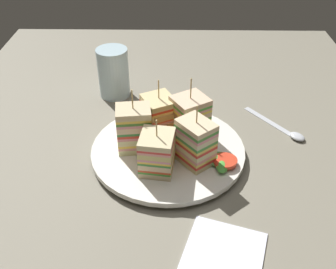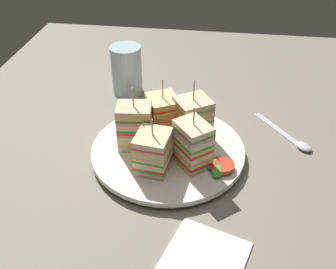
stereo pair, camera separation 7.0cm
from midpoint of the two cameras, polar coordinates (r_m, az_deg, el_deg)
The scene contains 12 objects.
ground_plane at distance 73.40cm, azimuth -2.73°, elevation -3.66°, with size 124.59×97.11×1.80cm, color slate.
plate at distance 72.15cm, azimuth -2.77°, elevation -2.46°, with size 28.30×28.30×1.76cm.
sandwich_wedge_0 at distance 66.09cm, azimuth 1.01°, elevation -1.28°, with size 7.66×7.44×11.53cm.
sandwich_wedge_1 at distance 72.88cm, azimuth 0.45°, elevation 2.57°, with size 7.93×8.11×12.00cm.
sandwich_wedge_2 at distance 74.38cm, azimuth -4.00°, elevation 2.88°, with size 7.89×7.58×10.95cm.
sandwich_wedge_3 at distance 69.60cm, azimuth -7.84°, elevation 0.65°, with size 5.46×6.63×12.20cm.
sandwich_wedge_4 at distance 65.21cm, azimuth -4.68°, elevation -2.77°, with size 6.79×6.24×10.07cm.
chip_pile at distance 71.23cm, azimuth -1.51°, elevation -1.34°, with size 6.01×6.61×1.71cm.
salad_garnish at distance 68.06cm, azimuth 4.65°, elevation -3.94°, with size 6.89×6.14×1.37cm.
spoon at distance 80.81cm, azimuth 14.71°, elevation 0.41°, with size 13.42×10.80×1.00cm.
napkin at distance 56.91cm, azimuth 4.37°, elevation -17.77°, with size 12.63×10.95×0.50cm, color white.
drinking_glass at distance 90.06cm, azimuth -10.20°, elevation 8.40°, with size 6.97×6.97×11.26cm.
Camera 1 is at (56.30, 0.91, 46.31)cm, focal length 41.54 mm.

